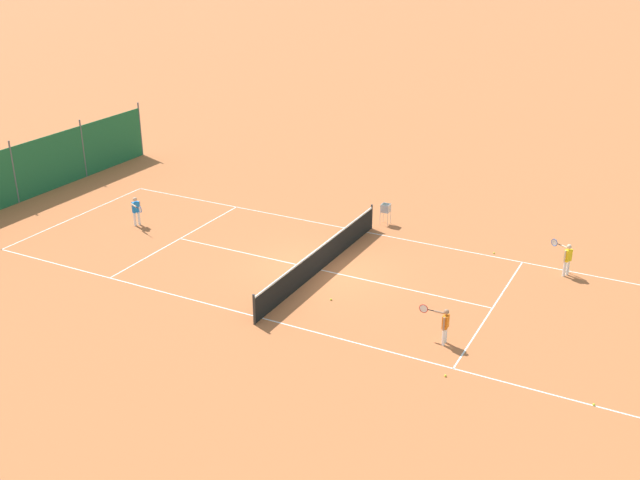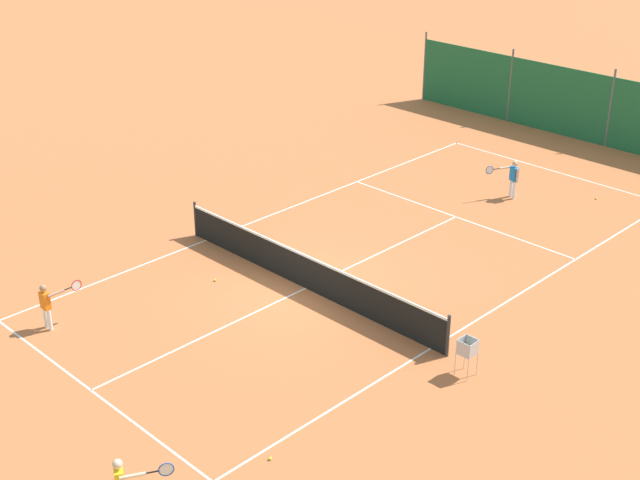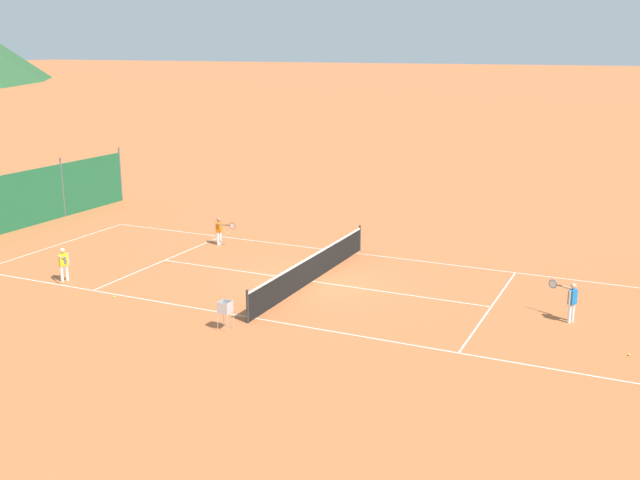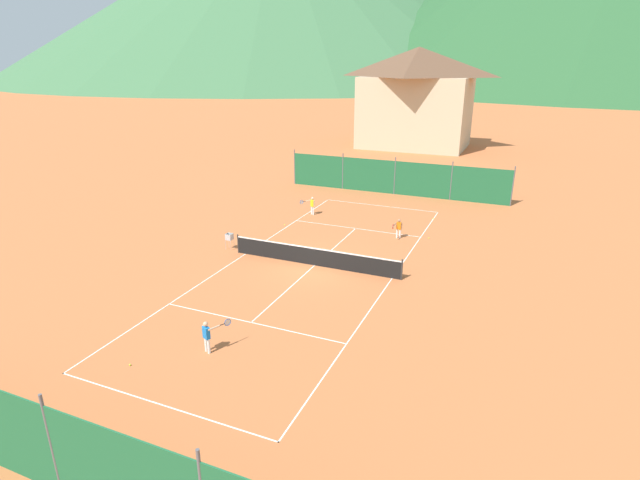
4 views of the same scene
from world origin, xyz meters
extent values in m
plane|color=#BC6638|center=(0.00, 0.00, 0.00)|extent=(600.00, 600.00, 0.00)
cube|color=white|center=(0.00, -11.90, 0.00)|extent=(8.25, 0.05, 0.01)
cube|color=white|center=(-4.10, 0.00, 0.00)|extent=(0.05, 23.85, 0.01)
cube|color=white|center=(4.10, 0.00, 0.00)|extent=(0.05, 23.85, 0.01)
cube|color=white|center=(0.00, 6.40, 0.00)|extent=(8.20, 0.05, 0.01)
cube|color=white|center=(0.00, -6.40, 0.00)|extent=(8.20, 0.05, 0.01)
cube|color=white|center=(0.00, 0.00, 0.00)|extent=(0.05, 12.80, 0.01)
cylinder|color=#2D2D2D|center=(-4.55, 0.00, 0.53)|extent=(0.08, 0.08, 1.06)
cylinder|color=#2D2D2D|center=(4.55, 0.00, 0.53)|extent=(0.08, 0.08, 1.06)
cube|color=black|center=(0.00, 0.00, 0.46)|extent=(9.10, 0.02, 0.91)
cube|color=white|center=(0.00, 0.00, 0.93)|extent=(9.10, 0.04, 0.06)
cube|color=#1E6038|center=(0.00, -15.50, 1.30)|extent=(17.20, 0.04, 2.60)
cylinder|color=#59595E|center=(0.00, -15.50, 1.45)|extent=(0.08, 0.08, 2.90)
cylinder|color=#59595E|center=(4.30, -15.50, 1.45)|extent=(0.08, 0.08, 2.90)
cylinder|color=#59595E|center=(8.60, -15.50, 1.45)|extent=(0.08, 0.08, 2.90)
cylinder|color=white|center=(-0.43, -8.85, 0.29)|extent=(0.10, 0.10, 0.59)
cylinder|color=white|center=(-0.26, -8.93, 0.29)|extent=(0.10, 0.10, 0.59)
cube|color=blue|center=(-0.35, -8.89, 0.81)|extent=(0.32, 0.26, 0.45)
sphere|color=tan|center=(-0.35, -8.89, 1.16)|extent=(0.18, 0.18, 0.18)
cylinder|color=tan|center=(-0.51, -8.82, 0.81)|extent=(0.07, 0.07, 0.45)
cylinder|color=tan|center=(-0.09, -8.75, 0.99)|extent=(0.24, 0.44, 0.07)
cylinder|color=black|center=(0.04, -8.45, 0.99)|extent=(0.11, 0.20, 0.03)
torus|color=#1E4CB2|center=(0.14, -8.23, 0.99)|extent=(0.13, 0.27, 0.28)
cylinder|color=silver|center=(0.14, -8.23, 0.99)|extent=(0.10, 0.23, 0.25)
cylinder|color=white|center=(3.00, 5.72, 0.28)|extent=(0.10, 0.10, 0.55)
cylinder|color=white|center=(2.82, 5.72, 0.28)|extent=(0.10, 0.10, 0.55)
cube|color=orange|center=(2.91, 5.72, 0.77)|extent=(0.27, 0.16, 0.43)
sphere|color=#A37556|center=(2.91, 5.72, 1.09)|extent=(0.17, 0.17, 0.17)
cylinder|color=#A37556|center=(3.08, 5.72, 0.77)|extent=(0.06, 0.06, 0.43)
cylinder|color=#A37556|center=(2.74, 5.50, 0.94)|extent=(0.07, 0.43, 0.06)
cylinder|color=black|center=(2.75, 5.19, 0.94)|extent=(0.03, 0.20, 0.03)
torus|color=red|center=(2.75, 4.95, 0.94)|extent=(0.03, 0.28, 0.28)
cylinder|color=silver|center=(2.75, 4.95, 0.94)|extent=(0.01, 0.25, 0.25)
cube|color=yellow|center=(-3.67, 8.04, 0.80)|extent=(0.32, 0.27, 0.44)
sphere|color=beige|center=(-3.67, 8.04, 1.13)|extent=(0.18, 0.18, 0.18)
cylinder|color=beige|center=(-3.52, 7.96, 0.80)|extent=(0.06, 0.06, 0.44)
cylinder|color=beige|center=(-3.93, 7.93, 0.97)|extent=(0.27, 0.42, 0.06)
cylinder|color=black|center=(-4.09, 7.65, 0.97)|extent=(0.12, 0.19, 0.03)
torus|color=#1E4CB2|center=(-4.21, 7.44, 0.97)|extent=(0.16, 0.26, 0.28)
cylinder|color=silver|center=(-4.21, 7.44, 0.97)|extent=(0.12, 0.22, 0.25)
sphere|color=#CCE033|center=(-4.38, 5.24, 0.03)|extent=(0.07, 0.07, 0.07)
sphere|color=#CCE033|center=(-2.34, -10.66, 0.03)|extent=(0.07, 0.07, 0.07)
sphere|color=#CCE033|center=(1.97, 1.41, 0.03)|extent=(0.07, 0.07, 0.07)
cylinder|color=#B7B7BC|center=(-5.47, 0.14, 0.28)|extent=(0.02, 0.02, 0.55)
cylinder|color=#B7B7BC|center=(-5.13, 0.14, 0.28)|extent=(0.02, 0.02, 0.55)
cylinder|color=#B7B7BC|center=(-5.47, 0.48, 0.28)|extent=(0.02, 0.02, 0.55)
cylinder|color=#B7B7BC|center=(-5.13, 0.48, 0.28)|extent=(0.02, 0.02, 0.55)
cube|color=#B7B7BC|center=(-5.30, 0.31, 0.56)|extent=(0.34, 0.34, 0.02)
cube|color=#B7B7BC|center=(-5.30, 0.14, 0.72)|extent=(0.34, 0.02, 0.34)
cube|color=#B7B7BC|center=(-5.30, 0.48, 0.72)|extent=(0.34, 0.02, 0.34)
cube|color=#B7B7BC|center=(-5.47, 0.31, 0.72)|extent=(0.02, 0.34, 0.34)
cube|color=#B7B7BC|center=(-5.13, 0.31, 0.72)|extent=(0.02, 0.34, 0.34)
sphere|color=#CCE033|center=(-5.30, 0.39, 0.60)|extent=(0.07, 0.07, 0.07)
sphere|color=#CCE033|center=(-5.23, 0.39, 0.60)|extent=(0.07, 0.07, 0.07)
sphere|color=#CCE033|center=(-5.31, 0.24, 0.60)|extent=(0.07, 0.07, 0.07)
sphere|color=#CCE033|center=(-5.41, 0.29, 0.60)|extent=(0.07, 0.07, 0.07)
sphere|color=#CCE033|center=(-5.28, 0.23, 0.60)|extent=(0.07, 0.07, 0.07)
sphere|color=#CCE033|center=(-5.38, 0.44, 0.60)|extent=(0.07, 0.07, 0.07)
sphere|color=#CCE033|center=(-5.29, 0.23, 0.66)|extent=(0.07, 0.07, 0.07)
sphere|color=#CCE033|center=(-5.27, 0.39, 0.66)|extent=(0.07, 0.07, 0.07)
sphere|color=#CCE033|center=(-5.43, 0.36, 0.66)|extent=(0.07, 0.07, 0.07)
sphere|color=#CCE033|center=(-5.35, 0.43, 0.66)|extent=(0.07, 0.07, 0.07)
camera|label=1|loc=(22.01, 11.44, 11.72)|focal=42.00mm
camera|label=2|loc=(-14.52, 14.11, 11.02)|focal=50.00mm
camera|label=3|loc=(-22.97, -10.94, 8.20)|focal=42.00mm
camera|label=4|loc=(9.50, -21.64, 10.06)|focal=28.00mm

